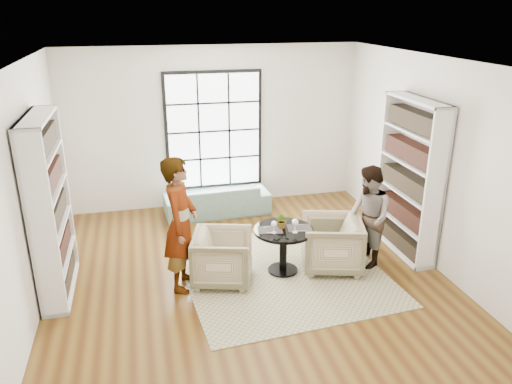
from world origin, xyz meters
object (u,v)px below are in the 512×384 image
object	(u,v)px
armchair_left	(223,257)
wine_glass_right	(295,223)
wine_glass_left	(274,224)
flower_centerpiece	(282,220)
person_left	(181,224)
armchair_right	(331,244)
pedestal_table	(283,241)
person_right	(368,217)
sofa	(217,199)

from	to	relation	value
armchair_left	wine_glass_right	world-z (taller)	wine_glass_right
wine_glass_right	armchair_left	bearing A→B (deg)	175.12
wine_glass_left	flower_centerpiece	size ratio (longest dim) A/B	0.79
person_left	wine_glass_right	distance (m)	1.57
armchair_right	flower_centerpiece	distance (m)	0.83
pedestal_table	wine_glass_left	distance (m)	0.37
person_left	person_right	xyz separation A→B (m)	(2.71, 0.00, -0.17)
sofa	flower_centerpiece	size ratio (longest dim) A/B	8.32
pedestal_table	armchair_left	distance (m)	0.90
armchair_right	wine_glass_right	xyz separation A→B (m)	(-0.59, -0.09, 0.44)
wine_glass_left	wine_glass_right	size ratio (longest dim) A/B	0.89
sofa	person_left	bearing A→B (deg)	67.52
pedestal_table	flower_centerpiece	bearing A→B (deg)	96.49
armchair_left	flower_centerpiece	world-z (taller)	flower_centerpiece
sofa	armchair_right	size ratio (longest dim) A/B	2.23
wine_glass_right	person_left	bearing A→B (deg)	176.83
armchair_left	armchair_right	world-z (taller)	armchair_right
armchair_right	pedestal_table	bearing A→B (deg)	-78.73
armchair_left	wine_glass_right	size ratio (longest dim) A/B	3.92
pedestal_table	person_right	xyz separation A→B (m)	(1.27, -0.05, 0.26)
armchair_right	wine_glass_left	bearing A→B (deg)	-71.82
wine_glass_right	wine_glass_left	bearing A→B (deg)	170.62
sofa	wine_glass_left	distance (m)	2.57
pedestal_table	flower_centerpiece	size ratio (longest dim) A/B	3.69
armchair_right	wine_glass_right	bearing A→B (deg)	-65.95
sofa	armchair_right	xyz separation A→B (m)	(1.29, -2.44, 0.11)
armchair_left	flower_centerpiece	size ratio (longest dim) A/B	3.51
pedestal_table	flower_centerpiece	distance (m)	0.30
person_left	wine_glass_left	xyz separation A→B (m)	(1.27, -0.04, -0.12)
wine_glass_left	armchair_right	bearing A→B (deg)	2.69
person_left	pedestal_table	bearing A→B (deg)	-69.33
armchair_right	person_right	xyz separation A→B (m)	(0.55, -0.00, 0.37)
pedestal_table	wine_glass_left	world-z (taller)	wine_glass_left
sofa	wine_glass_right	world-z (taller)	wine_glass_right
person_right	wine_glass_right	xyz separation A→B (m)	(-1.14, -0.09, 0.07)
pedestal_table	armchair_left	size ratio (longest dim) A/B	1.05
person_left	wine_glass_right	world-z (taller)	person_left
armchair_left	person_left	world-z (taller)	person_left
armchair_left	wine_glass_right	xyz separation A→B (m)	(1.01, -0.09, 0.46)
pedestal_table	person_left	size ratio (longest dim) A/B	0.46
armchair_left	armchair_right	bearing A→B (deg)	-74.32
pedestal_table	wine_glass_left	size ratio (longest dim) A/B	4.65
armchair_left	pedestal_table	bearing A→B (deg)	-70.85
armchair_right	flower_centerpiece	bearing A→B (deg)	-82.56
wine_glass_left	wine_glass_right	xyz separation A→B (m)	(0.29, -0.05, 0.02)
armchair_left	person_left	size ratio (longest dim) A/B	0.43
armchair_right	sofa	bearing A→B (deg)	-136.67
armchair_left	person_left	bearing A→B (deg)	105.58
armchair_right	person_right	bearing A→B (deg)	105.49
wine_glass_right	flower_centerpiece	world-z (taller)	flower_centerpiece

